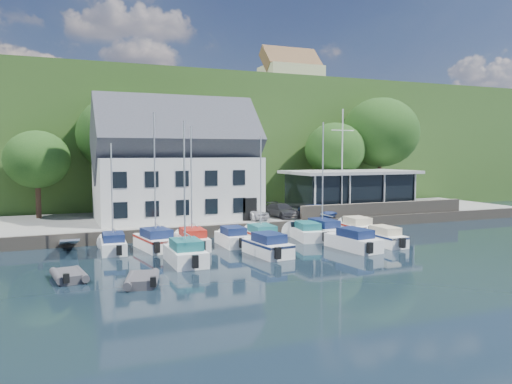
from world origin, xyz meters
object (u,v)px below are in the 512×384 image
boat_r1_1 (155,185)px  dinghy_0 (69,274)px  boat_r1_2 (191,187)px  boat_r1_6 (323,180)px  boat_r1_7 (356,226)px  boat_r2_3 (353,239)px  car_silver (251,212)px  car_white (254,213)px  club_pavilion (350,190)px  boat_r2_4 (383,235)px  car_dgrey (281,210)px  boat_r2_2 (268,244)px  boat_r1_5 (306,230)px  flagpole (342,162)px  car_blue (318,210)px  boat_r1_3 (232,236)px  harbor_building (177,170)px  boat_r1_0 (112,192)px  boat_r2_1 (185,187)px  boat_r1_4 (261,188)px  dinghy_1 (142,278)px

boat_r1_1 → dinghy_0: bearing=-140.5°
boat_r1_2 → boat_r1_6: size_ratio=0.94×
boat_r1_7 → boat_r2_3: boat_r2_3 is taller
car_silver → car_white: car_silver is taller
club_pavilion → boat_r2_3: 16.35m
boat_r1_2 → boat_r2_4: (13.59, -4.39, -3.72)m
car_dgrey → dinghy_0: car_dgrey is taller
boat_r2_2 → boat_r2_3: (6.48, -0.46, -0.00)m
boat_r2_4 → dinghy_0: 22.32m
boat_r1_5 → boat_r2_4: size_ratio=1.00×
car_dgrey → flagpole: 7.50m
car_blue → boat_r1_7: car_blue is taller
car_white → boat_r1_7: car_white is taller
boat_r1_1 → boat_r1_5: bearing=-11.4°
flagpole → boat_r1_3: bearing=-156.0°
harbor_building → boat_r2_2: bearing=-78.1°
boat_r1_0 → boat_r2_1: boat_r2_1 is taller
club_pavilion → car_dgrey: size_ratio=2.95×
boat_r1_0 → boat_r1_1: bearing=-0.1°
car_blue → car_silver: bearing=161.4°
boat_r2_1 → boat_r2_3: (12.26, -0.12, -4.01)m
car_white → dinghy_0: bearing=-136.2°
boat_r1_4 → boat_r2_1: bearing=-145.0°
dinghy_0 → boat_r2_1: bearing=5.4°
boat_r1_3 → boat_r2_3: size_ratio=0.80×
boat_r1_5 → boat_r2_2: boat_r2_2 is taller
dinghy_0 → dinghy_1: dinghy_1 is taller
car_blue → boat_r1_2: bearing=-171.8°
club_pavilion → boat_r2_4: 14.41m
boat_r1_2 → boat_r1_5: size_ratio=1.47×
car_silver → flagpole: 10.18m
dinghy_1 → boat_r2_4: bearing=27.5°
boat_r1_5 → dinghy_1: boat_r1_5 is taller
flagpole → dinghy_1: flagpole is taller
club_pavilion → car_dgrey: 9.41m
club_pavilion → boat_r1_2: 21.06m
car_silver → boat_r1_0: size_ratio=0.45×
club_pavilion → boat_r1_6: boat_r1_6 is taller
boat_r2_2 → dinghy_1: size_ratio=1.97×
boat_r2_3 → boat_r1_2: bearing=147.9°
car_white → car_blue: size_ratio=0.95×
boat_r2_2 → dinghy_0: boat_r2_2 is taller
harbor_building → boat_r1_3: 10.71m
boat_r1_2 → boat_r1_4: bearing=4.9°
harbor_building → boat_r2_4: (12.46, -13.59, -4.63)m
car_white → boat_r2_2: car_white is taller
dinghy_0 → flagpole: bearing=18.4°
boat_r2_2 → dinghy_1: boat_r2_2 is taller
dinghy_0 → boat_r1_3: bearing=20.5°
flagpole → boat_r1_6: size_ratio=1.06×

